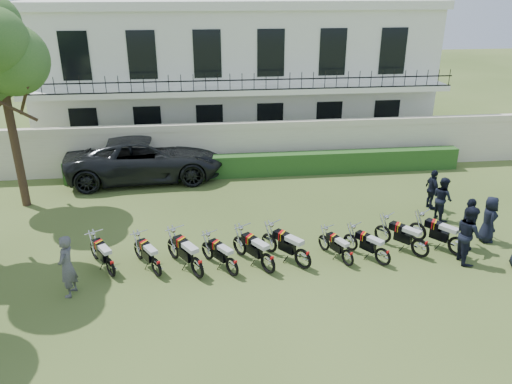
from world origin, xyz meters
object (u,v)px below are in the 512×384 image
at_px(motorcycle_1, 156,263).
at_px(motorcycle_5, 303,254).
at_px(motorcycle_4, 268,259).
at_px(motorcycle_6, 348,254).
at_px(motorcycle_7, 383,253).
at_px(officer_2, 468,224).
at_px(inspector, 67,266).
at_px(motorcycle_9, 458,242).
at_px(motorcycle_3, 232,263).
at_px(officer_4, 442,198).
at_px(officer_1, 469,234).
at_px(suv, 146,158).
at_px(officer_3, 489,219).
at_px(motorcycle_0, 110,263).
at_px(motorcycle_2, 197,263).
at_px(officer_5, 432,190).
at_px(motorcycle_8, 421,244).

distance_m(motorcycle_1, motorcycle_5, 4.45).
bearing_deg(motorcycle_4, motorcycle_6, -29.55).
relative_size(motorcycle_5, motorcycle_7, 1.10).
bearing_deg(officer_2, inspector, 114.59).
relative_size(motorcycle_9, inspector, 0.93).
distance_m(motorcycle_3, motorcycle_5, 2.20).
xyz_separation_m(motorcycle_4, motorcycle_5, (1.10, 0.13, 0.01)).
bearing_deg(officer_4, officer_1, 160.07).
bearing_deg(suv, officer_3, -124.86).
distance_m(inspector, officer_2, 12.52).
xyz_separation_m(motorcycle_0, officer_4, (11.64, 2.69, 0.35)).
distance_m(motorcycle_7, motorcycle_9, 2.61).
xyz_separation_m(motorcycle_3, motorcycle_4, (1.09, 0.03, 0.05)).
bearing_deg(motorcycle_3, officer_4, -12.80).
bearing_deg(motorcycle_2, motorcycle_4, -30.42).
height_order(motorcycle_2, officer_3, officer_3).
distance_m(motorcycle_7, officer_2, 3.24).
height_order(motorcycle_9, inspector, inspector).
height_order(motorcycle_1, officer_5, officer_5).
bearing_deg(motorcycle_8, officer_2, -24.45).
relative_size(motorcycle_1, motorcycle_5, 0.97).
distance_m(motorcycle_3, motorcycle_8, 6.08).
height_order(motorcycle_1, officer_2, officer_2).
relative_size(motorcycle_5, motorcycle_8, 1.05).
xyz_separation_m(inspector, officer_3, (13.44, 1.68, -0.11)).
distance_m(motorcycle_9, officer_3, 1.78).
bearing_deg(motorcycle_5, motorcycle_0, 139.86).
bearing_deg(officer_5, motorcycle_1, 107.94).
distance_m(motorcycle_1, motorcycle_6, 5.87).
bearing_deg(motorcycle_2, motorcycle_0, 140.76).
bearing_deg(suv, officer_5, -115.71).
height_order(motorcycle_5, officer_5, officer_5).
bearing_deg(motorcycle_9, motorcycle_7, 149.12).
relative_size(motorcycle_0, suv, 0.24).
bearing_deg(officer_5, motorcycle_7, 137.47).
distance_m(motorcycle_4, officer_2, 6.80).
bearing_deg(motorcycle_9, officer_3, -6.26).
relative_size(motorcycle_1, motorcycle_3, 1.04).
relative_size(motorcycle_2, motorcycle_7, 1.21).
height_order(motorcycle_2, officer_1, officer_1).
distance_m(motorcycle_0, officer_2, 11.46).
bearing_deg(officer_1, suv, 55.27).
height_order(motorcycle_2, motorcycle_9, motorcycle_2).
xyz_separation_m(motorcycle_7, inspector, (-9.34, -0.49, 0.46)).
relative_size(motorcycle_1, officer_3, 1.03).
xyz_separation_m(officer_2, officer_3, (0.98, 0.42, -0.08)).
height_order(motorcycle_1, inspector, inspector).
bearing_deg(officer_5, officer_2, 173.70).
relative_size(motorcycle_4, motorcycle_5, 1.04).
distance_m(motorcycle_9, suv, 13.41).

